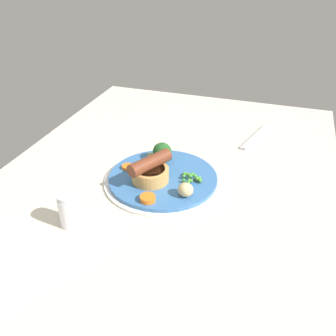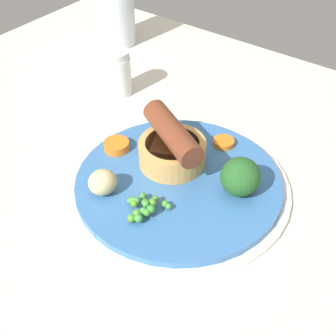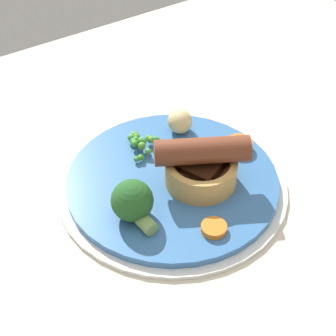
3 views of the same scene
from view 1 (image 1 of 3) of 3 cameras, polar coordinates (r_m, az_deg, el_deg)
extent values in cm
cube|color=beige|center=(90.65, -0.34, -2.11)|extent=(110.00, 80.00, 3.00)
cylinder|color=silver|center=(88.10, -0.88, -1.85)|extent=(27.63, 27.63, 0.50)
cylinder|color=#386BA8|center=(87.85, -0.89, -1.61)|extent=(25.42, 25.42, 1.40)
cylinder|color=tan|center=(85.15, -2.72, -0.98)|extent=(8.47, 8.47, 3.20)
cylinder|color=#33190C|center=(84.38, -2.74, -0.16)|extent=(6.78, 6.78, 0.30)
cylinder|color=brown|center=(83.51, -2.77, 0.82)|extent=(11.02, 7.82, 3.06)
sphere|color=#398F37|center=(86.06, 3.77, -0.97)|extent=(0.95, 0.95, 0.95)
sphere|color=#43833B|center=(85.98, 2.43, -1.26)|extent=(0.82, 0.82, 0.82)
sphere|color=#3E9234|center=(85.31, 3.53, -1.11)|extent=(0.84, 0.84, 0.84)
sphere|color=#3F9529|center=(87.16, 2.51, -0.93)|extent=(0.78, 0.78, 0.78)
sphere|color=#498C28|center=(85.00, 4.87, -1.88)|extent=(0.96, 0.96, 0.96)
sphere|color=#478939|center=(84.42, 3.24, -1.88)|extent=(0.88, 0.88, 0.88)
sphere|color=#3B8C3D|center=(85.54, 4.10, -1.26)|extent=(0.85, 0.85, 0.85)
sphere|color=#4E862D|center=(85.12, 4.41, -1.59)|extent=(0.93, 0.93, 0.93)
sphere|color=#3B862B|center=(84.99, 4.92, -2.00)|extent=(0.75, 0.75, 0.75)
sphere|color=green|center=(85.58, 4.76, -1.51)|extent=(0.96, 0.96, 0.96)
sphere|color=#39892F|center=(84.74, 2.41, -1.88)|extent=(0.83, 0.83, 0.83)
sphere|color=#3A8A38|center=(84.12, 3.12, -2.14)|extent=(0.90, 0.90, 0.90)
sphere|color=#4E9828|center=(84.36, 3.54, -1.94)|extent=(0.85, 0.85, 0.85)
sphere|color=#378E33|center=(85.28, 4.44, -1.59)|extent=(0.77, 0.77, 0.77)
sphere|color=#3A8332|center=(85.17, 3.38, -1.23)|extent=(0.89, 0.89, 0.89)
sphere|color=#4C862E|center=(85.84, 3.11, -1.03)|extent=(0.99, 0.99, 0.99)
sphere|color=#458929|center=(85.91, 4.12, -1.15)|extent=(0.85, 0.85, 0.85)
sphere|color=#42883F|center=(87.25, 2.57, -0.93)|extent=(0.72, 0.72, 0.72)
sphere|color=#428E33|center=(83.94, 3.09, -2.49)|extent=(0.86, 0.86, 0.86)
sphere|color=#235623|center=(92.55, -0.90, 2.47)|extent=(4.72, 4.72, 4.72)
cylinder|color=#7A9E56|center=(93.92, -2.40, 1.83)|extent=(1.80, 2.39, 1.65)
ellipsoid|color=#CCB77F|center=(80.16, 2.69, -3.32)|extent=(4.29, 4.41, 3.14)
cylinder|color=orange|center=(90.78, -6.17, 0.18)|extent=(3.20, 3.20, 0.73)
cylinder|color=orange|center=(79.20, -2.85, -4.70)|extent=(4.00, 4.00, 1.15)
cube|color=silver|center=(110.62, 13.20, 4.70)|extent=(17.74, 6.54, 0.60)
cylinder|color=silver|center=(76.18, -14.83, -6.50)|extent=(3.95, 3.95, 6.25)
cylinder|color=silver|center=(74.06, -15.21, -4.29)|extent=(3.76, 3.76, 1.00)
camera|label=2|loc=(0.95, 26.88, 23.31)|focal=50.00mm
camera|label=3|loc=(1.16, -17.99, 29.61)|focal=60.00mm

